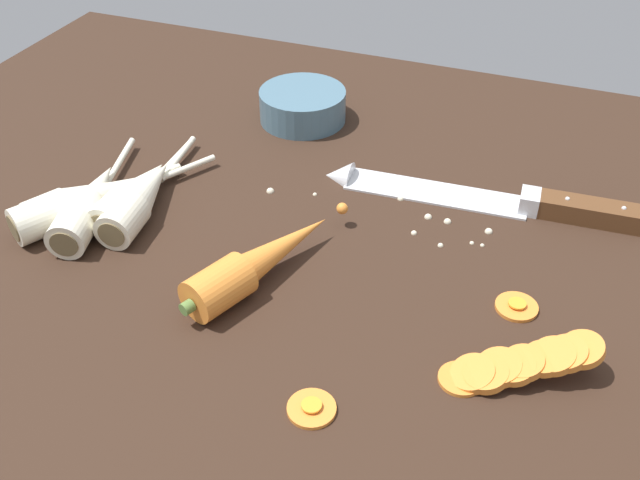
{
  "coord_description": "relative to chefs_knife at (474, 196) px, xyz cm",
  "views": [
    {
      "loc": [
        20.12,
        -54.69,
        45.46
      ],
      "look_at": [
        0.0,
        -2.0,
        1.5
      ],
      "focal_mm": 40.87,
      "sensor_mm": 36.0,
      "label": 1
    }
  ],
  "objects": [
    {
      "name": "whole_carrot",
      "position": [
        -16.42,
        -20.27,
        1.45
      ],
      "size": [
        10.22,
        20.03,
        4.2
      ],
      "color": "orange",
      "rests_on": "ground_plane"
    },
    {
      "name": "carrot_slice_stray_near",
      "position": [
        -6.08,
        -33.0,
        -0.29
      ],
      "size": [
        3.91,
        3.91,
        0.7
      ],
      "color": "orange",
      "rests_on": "ground_plane"
    },
    {
      "name": "parsnip_mid_left",
      "position": [
        -38.11,
        -17.49,
        1.33
      ],
      "size": [
        10.26,
        16.9,
        4.0
      ],
      "color": "silver",
      "rests_on": "ground_plane"
    },
    {
      "name": "prep_bowl",
      "position": [
        -24.3,
        10.34,
        1.5
      ],
      "size": [
        11.0,
        11.0,
        4.0
      ],
      "color": "slate",
      "rests_on": "ground_plane"
    },
    {
      "name": "chefs_knife",
      "position": [
        0.0,
        0.0,
        0.0
      ],
      "size": [
        34.84,
        5.54,
        4.18
      ],
      "color": "silver",
      "rests_on": "ground_plane"
    },
    {
      "name": "carrot_slice_stray_mid",
      "position": [
        7.05,
        -15.6,
        -0.29
      ],
      "size": [
        3.87,
        3.87,
        0.7
      ],
      "color": "orange",
      "rests_on": "ground_plane"
    },
    {
      "name": "ground_plane",
      "position": [
        -12.5,
        -12.34,
        -2.65
      ],
      "size": [
        120.0,
        90.0,
        4.0
      ],
      "primitive_type": "cube",
      "color": "#332116"
    },
    {
      "name": "parsnip_back",
      "position": [
        -33.53,
        -14.44,
        1.33
      ],
      "size": [
        4.35,
        19.34,
        4.0
      ],
      "color": "silver",
      "rests_on": "ground_plane"
    },
    {
      "name": "mince_crumbs",
      "position": [
        -6.34,
        -5.59,
        -0.27
      ],
      "size": [
        24.91,
        7.15,
        0.87
      ],
      "color": "beige",
      "rests_on": "ground_plane"
    },
    {
      "name": "parsnip_front",
      "position": [
        -37.61,
        -17.45,
        1.33
      ],
      "size": [
        13.59,
        21.56,
        4.0
      ],
      "color": "silver",
      "rests_on": "ground_plane"
    },
    {
      "name": "parsnip_mid_right",
      "position": [
        -36.97,
        -17.67,
        1.33
      ],
      "size": [
        7.95,
        21.35,
        4.0
      ],
      "color": "silver",
      "rests_on": "ground_plane"
    },
    {
      "name": "carrot_slice_stack",
      "position": [
        8.29,
        -23.8,
        0.78
      ],
      "size": [
        12.42,
        8.08,
        4.32
      ],
      "color": "orange",
      "rests_on": "ground_plane"
    },
    {
      "name": "parsnip_outer",
      "position": [
        -32.5,
        -14.75,
        1.33
      ],
      "size": [
        5.44,
        21.12,
        4.0
      ],
      "color": "silver",
      "rests_on": "ground_plane"
    }
  ]
}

